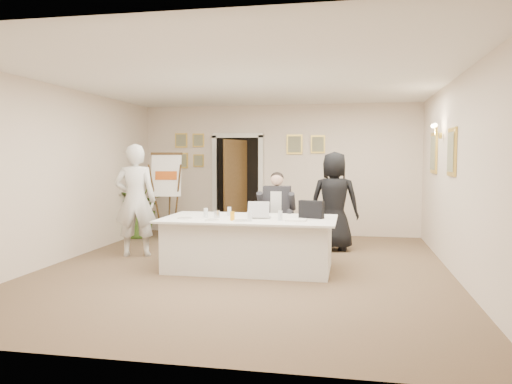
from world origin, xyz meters
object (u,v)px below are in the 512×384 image
Objects in this scene: laptop at (260,209)px; paper_stack at (296,220)px; oj_glass at (232,216)px; laptop_bag at (311,209)px; standing_man at (135,200)px; seated_man at (277,214)px; potted_palm at (140,207)px; flip_chart at (167,200)px; standing_woman at (334,201)px; steel_jug at (217,214)px; conference_table at (249,243)px.

laptop is 0.64m from paper_stack.
laptop_bag is at bearing 24.41° from oj_glass.
laptop is at bearing 153.89° from paper_stack.
standing_man reaches higher than laptop.
seated_man is 4.22× the size of laptop.
potted_palm is at bearing 142.12° from paper_stack.
flip_chart is 3.43m from standing_woman.
flip_chart is 0.72m from potted_palm.
laptop_bag is at bearing 154.73° from standing_man.
steel_jug is at bearing -175.49° from laptop.
laptop_bag is at bearing 84.82° from standing_woman.
flip_chart is at bearing -5.47° from standing_woman.
seated_man is 3.88× the size of laptop_bag.
standing_woman reaches higher than steel_jug.
conference_table is at bearing -178.40° from laptop.
standing_woman is at bearing 77.22° from paper_stack.
standing_man reaches higher than standing_woman.
potted_palm is (-0.68, 0.16, -0.16)m from flip_chart.
standing_woman is at bearing 48.53° from steel_jug.
conference_table is 19.73× the size of oj_glass.
laptop is (2.35, -2.36, 0.11)m from flip_chart.
steel_jug is (1.72, -2.46, 0.03)m from flip_chart.
seated_man is at bearing 174.93° from standing_man.
standing_man is at bearing -170.52° from laptop_bag.
conference_table is 0.65m from steel_jug.
laptop_bag is 1.40m from steel_jug.
laptop_bag is (0.75, 0.10, -0.01)m from laptop.
flip_chart is at bearing 129.89° from laptop.
oj_glass is at bearing -114.56° from conference_table.
flip_chart is at bearing 163.16° from laptop_bag.
steel_jug is at bearing 171.88° from paper_stack.
oj_glass is (2.02, -2.74, 0.04)m from flip_chart.
standing_woman is at bearing 54.84° from laptop.
laptop is 0.65m from steel_jug.
standing_woman reaches higher than laptop_bag.
conference_table is 6.89× the size of laptop_bag.
oj_glass is (2.70, -2.91, 0.20)m from potted_palm.
standing_woman reaches higher than laptop.
laptop_bag is at bearing 2.74° from laptop.
flip_chart is (-2.19, 2.37, 0.41)m from conference_table.
laptop_bag is (0.91, 0.12, 0.51)m from conference_table.
standing_woman is at bearing -176.15° from standing_man.
laptop is 0.76m from laptop_bag.
standing_woman is 5.18× the size of laptop.
paper_stack is (-0.19, -0.38, -0.12)m from laptop_bag.
laptop_bag is at bearing 7.56° from conference_table.
flip_chart is at bearing -102.51° from standing_man.
standing_woman is at bearing -9.75° from flip_chart.
seated_man is at bearing 57.95° from steel_jug.
seated_man reaches higher than steel_jug.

